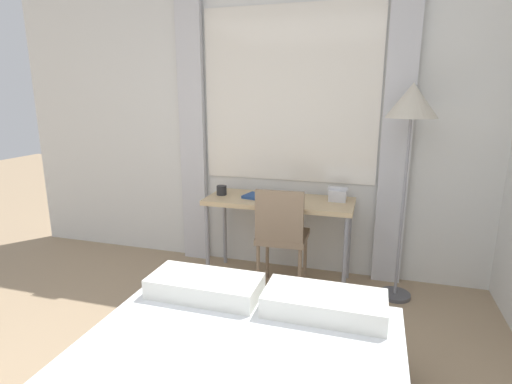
# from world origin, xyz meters

# --- Properties ---
(wall_back_with_window) EXTENTS (5.05, 0.13, 2.70)m
(wall_back_with_window) POSITION_xyz_m (0.03, 2.71, 1.35)
(wall_back_with_window) COLOR silver
(wall_back_with_window) RESTS_ON ground_plane
(desk) EXTENTS (1.25, 0.50, 0.74)m
(desk) POSITION_xyz_m (0.26, 2.38, 0.68)
(desk) COLOR tan
(desk) RESTS_ON ground_plane
(desk_chair) EXTENTS (0.42, 0.42, 0.90)m
(desk_chair) POSITION_xyz_m (0.34, 2.17, 0.52)
(desk_chair) COLOR #8C7259
(desk_chair) RESTS_ON ground_plane
(standing_lamp) EXTENTS (0.38, 0.38, 1.70)m
(standing_lamp) POSITION_xyz_m (1.26, 2.35, 1.48)
(standing_lamp) COLOR #4C4C51
(standing_lamp) RESTS_ON ground_plane
(telephone) EXTENTS (0.16, 0.13, 0.12)m
(telephone) POSITION_xyz_m (0.74, 2.47, 0.80)
(telephone) COLOR silver
(telephone) RESTS_ON desk
(book) EXTENTS (0.33, 0.25, 0.02)m
(book) POSITION_xyz_m (0.11, 2.37, 0.76)
(book) COLOR navy
(book) RESTS_ON desk
(mug) EXTENTS (0.09, 0.09, 0.08)m
(mug) POSITION_xyz_m (-0.26, 2.38, 0.79)
(mug) COLOR #262628
(mug) RESTS_ON desk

